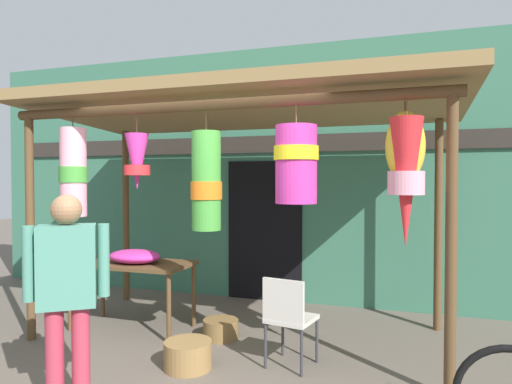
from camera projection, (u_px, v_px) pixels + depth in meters
name	position (u px, v px, depth m)	size (l,w,h in m)	color
ground_plane	(190.00, 367.00, 4.24)	(30.00, 30.00, 0.00)	#60564C
shop_facade	(271.00, 175.00, 6.68)	(9.49, 0.29, 3.61)	#387056
market_stall_canopy	(242.00, 125.00, 4.85)	(4.69, 2.26, 2.67)	brown
display_table	(133.00, 269.00, 5.32)	(1.38, 0.69, 0.78)	brown
flower_heap_on_table	(135.00, 256.00, 5.24)	(0.62, 0.43, 0.16)	#D13399
folding_chair	(288.00, 314.00, 4.20)	(0.47, 0.47, 0.84)	beige
wicker_basket_by_table	(188.00, 355.00, 4.21)	(0.44, 0.44, 0.25)	olive
wicker_basket_spare	(221.00, 329.00, 5.01)	(0.39, 0.39, 0.21)	brown
vendor_in_orange	(67.00, 286.00, 3.35)	(0.50, 0.41, 1.62)	#B23347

